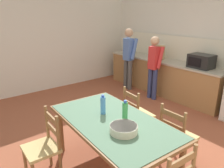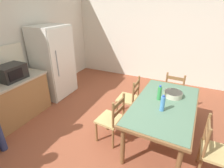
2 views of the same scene
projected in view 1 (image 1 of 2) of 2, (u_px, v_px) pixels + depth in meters
The scene contains 16 objects.
ground_plane at pixel (127, 137), 3.81m from camera, with size 8.32×8.32×0.00m, color brown.
wall_back at pixel (216, 41), 4.92m from camera, with size 6.52×0.12×2.90m, color silver.
wall_left at pixel (46, 36), 5.78m from camera, with size 0.12×5.20×2.90m, color silver.
kitchen_counter at pixel (162, 76), 5.81m from camera, with size 3.39×0.66×0.89m.
counter_splashback at pixel (171, 47), 5.75m from camera, with size 3.35×0.03×0.60m, color #EFE8CB.
microwave at pixel (201, 61), 4.81m from camera, with size 0.50×0.39×0.30m.
paper_bag at pixel (159, 52), 5.68m from camera, with size 0.24×0.16×0.36m, color tan.
dining_table at pixel (113, 125), 2.81m from camera, with size 1.86×1.08×0.76m.
bottle_near_centre at pixel (103, 105), 2.92m from camera, with size 0.07×0.07×0.27m.
bottle_off_centre at pixel (125, 111), 2.74m from camera, with size 0.07×0.07×0.27m.
serving_bowl at pixel (124, 128), 2.48m from camera, with size 0.32×0.32×0.09m.
chair_side_near_left at pixel (44, 147), 2.77m from camera, with size 0.43×0.41×0.91m.
chair_side_far_left at pixel (137, 115), 3.63m from camera, with size 0.46×0.44×0.91m.
chair_side_far_right at pixel (176, 136), 3.00m from camera, with size 0.42×0.40×0.91m.
person_at_sink at pixel (128, 56), 5.91m from camera, with size 0.42×0.29×1.66m.
person_at_counter at pixel (154, 65), 5.23m from camera, with size 0.38×0.27×1.53m.
Camera 1 is at (2.45, -2.26, 2.08)m, focal length 35.00 mm.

